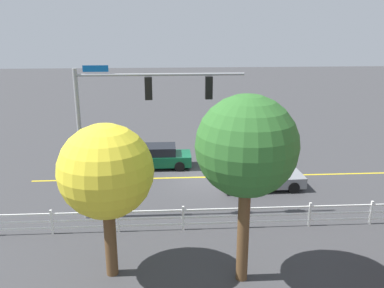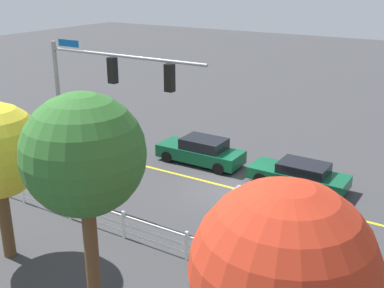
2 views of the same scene
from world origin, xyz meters
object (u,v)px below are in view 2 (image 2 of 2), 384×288
at_px(car_0, 279,207).
at_px(car_1, 299,175).
at_px(car_2, 201,151).
at_px(tree_0, 283,273).
at_px(tree_2, 84,156).

height_order(car_0, car_1, car_0).
bearing_deg(car_2, car_1, 178.93).
bearing_deg(tree_0, car_0, -68.55).
height_order(car_1, tree_2, tree_2).
relative_size(car_2, tree_2, 0.69).
distance_m(car_2, tree_0, 16.85).
xyz_separation_m(car_1, car_2, (5.55, -0.09, 0.08)).
bearing_deg(car_1, tree_0, 108.05).
relative_size(car_1, tree_2, 0.69).
distance_m(car_0, tree_0, 10.82).
distance_m(car_0, car_1, 3.75).
xyz_separation_m(car_0, tree_0, (-3.71, 9.45, 3.72)).
xyz_separation_m(car_0, tree_2, (2.59, 8.18, 4.40)).
xyz_separation_m(car_2, tree_2, (-3.42, 11.99, 4.33)).
distance_m(tree_0, tree_2, 6.47).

